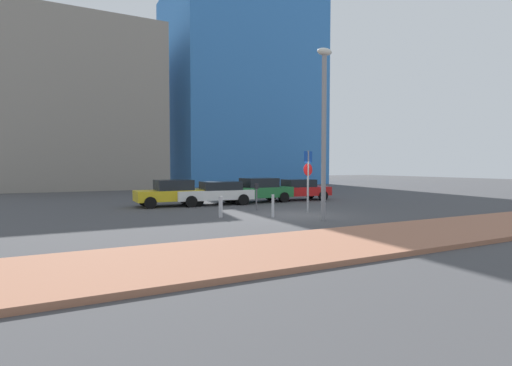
{
  "coord_description": "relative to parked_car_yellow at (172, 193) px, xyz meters",
  "views": [
    {
      "loc": [
        -9.49,
        -14.7,
        2.28
      ],
      "look_at": [
        -1.36,
        1.57,
        1.46
      ],
      "focal_mm": 26.39,
      "sensor_mm": 36.0,
      "label": 1
    }
  ],
  "objects": [
    {
      "name": "building_under_construction",
      "position": [
        -3.9,
        22.37,
        7.39
      ],
      "size": [
        15.34,
        13.15,
        16.32
      ],
      "primitive_type": "cube",
      "color": "gray",
      "rests_on": "ground"
    },
    {
      "name": "parked_car_white",
      "position": [
        2.53,
        -0.37,
        -0.05
      ],
      "size": [
        4.64,
        2.33,
        1.36
      ],
      "color": "white",
      "rests_on": "ground"
    },
    {
      "name": "sidewalk_brick",
      "position": [
        4.24,
        -12.77,
        -0.7
      ],
      "size": [
        40.0,
        3.74,
        0.14
      ],
      "primitive_type": "cube",
      "color": "#9E664C",
      "rests_on": "ground"
    },
    {
      "name": "parked_car_red",
      "position": [
        8.47,
        -0.1,
        -0.05
      ],
      "size": [
        4.45,
        2.19,
        1.39
      ],
      "color": "red",
      "rests_on": "ground"
    },
    {
      "name": "parking_sign_post",
      "position": [
        5.29,
        -5.92,
        1.14
      ],
      "size": [
        0.59,
        0.17,
        3.04
      ],
      "color": "gray",
      "rests_on": "ground"
    },
    {
      "name": "traffic_bollard_mid",
      "position": [
        2.89,
        -6.69,
        -0.26
      ],
      "size": [
        0.12,
        0.12,
        1.02
      ],
      "primitive_type": "cylinder",
      "color": "#B7B7BC",
      "rests_on": "ground"
    },
    {
      "name": "ground_plane",
      "position": [
        4.24,
        -6.6,
        -0.77
      ],
      "size": [
        120.0,
        120.0,
        0.0
      ],
      "primitive_type": "plane",
      "color": "#424244"
    },
    {
      "name": "traffic_bollard_near",
      "position": [
        0.77,
        -5.74,
        -0.3
      ],
      "size": [
        0.17,
        0.17,
        0.94
      ],
      "primitive_type": "cylinder",
      "color": "#B7B7BC",
      "rests_on": "ground"
    },
    {
      "name": "street_lamp",
      "position": [
        4.35,
        -8.45,
        3.44
      ],
      "size": [
        0.7,
        0.36,
        7.17
      ],
      "color": "gray",
      "rests_on": "ground"
    },
    {
      "name": "parking_meter",
      "position": [
        3.41,
        -4.03,
        0.13
      ],
      "size": [
        0.18,
        0.14,
        1.39
      ],
      "color": "#4C4C51",
      "rests_on": "ground"
    },
    {
      "name": "building_colorful_midrise",
      "position": [
        15.43,
        25.53,
        11.81
      ],
      "size": [
        18.1,
        16.37,
        25.15
      ],
      "primitive_type": "cube",
      "color": "#3372BF",
      "rests_on": "ground"
    },
    {
      "name": "parked_car_green",
      "position": [
        5.35,
        -0.17,
        0.01
      ],
      "size": [
        4.61,
        2.11,
        1.52
      ],
      "color": "#237238",
      "rests_on": "ground"
    },
    {
      "name": "parked_car_yellow",
      "position": [
        0.0,
        0.0,
        0.0
      ],
      "size": [
        3.96,
        1.99,
        1.49
      ],
      "color": "gold",
      "rests_on": "ground"
    }
  ]
}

